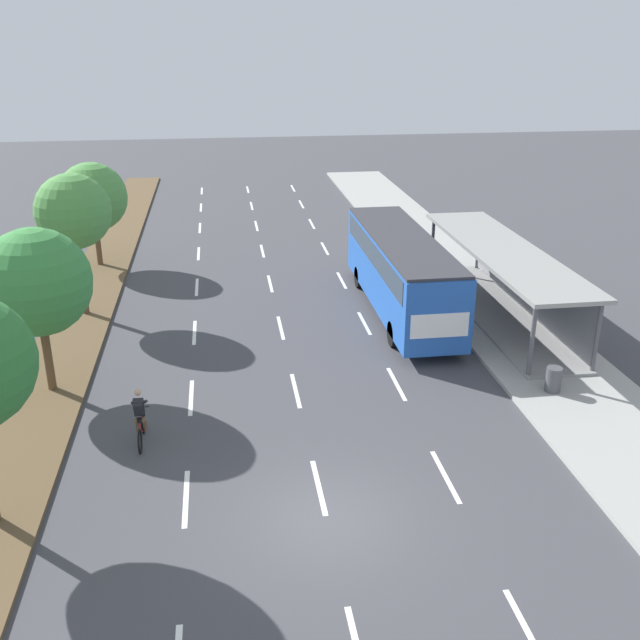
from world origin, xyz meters
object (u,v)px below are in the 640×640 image
bus_shelter (507,275)px  median_tree_third (73,212)px  cyclist (140,419)px  median_tree_fourth (92,197)px  trash_bin (553,379)px  bus (401,266)px  median_tree_second (36,283)px

bus_shelter → median_tree_third: median_tree_third is taller
cyclist → median_tree_fourth: median_tree_fourth is taller
bus_shelter → trash_bin: 7.24m
bus → trash_bin: bearing=-68.6°
bus_shelter → trash_bin: bearing=-98.7°
median_tree_second → cyclist: bearing=-48.7°
bus_shelter → trash_bin: bus_shelter is taller
cyclist → median_tree_second: median_tree_second is taller
median_tree_fourth → median_tree_third: bearing=-86.9°
median_tree_third → trash_bin: 19.57m
median_tree_third → median_tree_fourth: 7.13m
median_tree_third → trash_bin: (16.56, -9.66, -3.94)m
trash_bin → median_tree_fourth: bearing=135.4°
bus_shelter → trash_bin: (-1.08, -7.04, -1.29)m
bus_shelter → median_tree_third: bearing=171.6°
median_tree_second → median_tree_fourth: 14.14m
cyclist → bus_shelter: bearing=29.6°
median_tree_second → trash_bin: size_ratio=6.51×
bus → median_tree_fourth: (-13.74, 8.55, 1.54)m
median_tree_second → trash_bin: median_tree_second is taller
bus_shelter → cyclist: (-14.38, -8.17, -1.08)m
bus → trash_bin: (3.20, -8.17, -1.49)m
bus_shelter → median_tree_fourth: bearing=151.8°
bus → cyclist: bearing=-137.4°
bus_shelter → bus: 4.43m
median_tree_second → median_tree_third: bearing=89.9°
bus → median_tree_third: median_tree_third is taller
bus_shelter → median_tree_second: bearing=-165.9°
bus_shelter → cyclist: 16.58m
bus → median_tree_third: (-13.36, 1.49, 2.45)m
median_tree_third → cyclist: bearing=-73.2°
bus_shelter → median_tree_fourth: 20.53m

